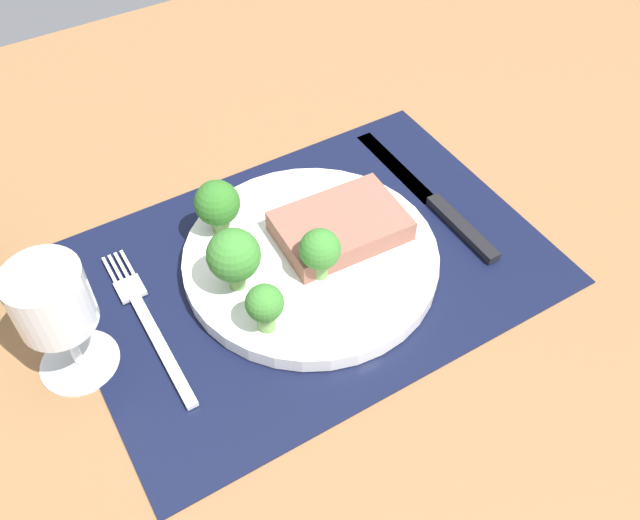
{
  "coord_description": "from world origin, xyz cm",
  "views": [
    {
      "loc": [
        -21.39,
        -37.38,
        49.7
      ],
      "look_at": [
        0.29,
        -1.22,
        1.9
      ],
      "focal_mm": 38.31,
      "sensor_mm": 36.0,
      "label": 1
    }
  ],
  "objects_px": {
    "plate": "(311,258)",
    "wine_glass": "(53,306)",
    "knife": "(435,202)",
    "steak": "(340,226)",
    "fork": "(148,322)"
  },
  "relations": [
    {
      "from": "plate",
      "to": "wine_glass",
      "type": "distance_m",
      "value": 0.24
    },
    {
      "from": "plate",
      "to": "knife",
      "type": "bearing_deg",
      "value": 1.99
    },
    {
      "from": "steak",
      "to": "wine_glass",
      "type": "height_order",
      "value": "wine_glass"
    },
    {
      "from": "wine_glass",
      "to": "fork",
      "type": "bearing_deg",
      "value": 6.47
    },
    {
      "from": "fork",
      "to": "plate",
      "type": "bearing_deg",
      "value": -3.69
    },
    {
      "from": "knife",
      "to": "wine_glass",
      "type": "xyz_separation_m",
      "value": [
        -0.38,
        0.0,
        0.07
      ]
    },
    {
      "from": "fork",
      "to": "wine_glass",
      "type": "distance_m",
      "value": 0.1
    },
    {
      "from": "knife",
      "to": "fork",
      "type": "bearing_deg",
      "value": 179.73
    },
    {
      "from": "fork",
      "to": "wine_glass",
      "type": "relative_size",
      "value": 1.64
    },
    {
      "from": "plate",
      "to": "wine_glass",
      "type": "bearing_deg",
      "value": 178.26
    },
    {
      "from": "fork",
      "to": "wine_glass",
      "type": "bearing_deg",
      "value": -172.15
    },
    {
      "from": "steak",
      "to": "fork",
      "type": "xyz_separation_m",
      "value": [
        -0.2,
        0.01,
        -0.02
      ]
    },
    {
      "from": "steak",
      "to": "fork",
      "type": "distance_m",
      "value": 0.2
    },
    {
      "from": "plate",
      "to": "fork",
      "type": "relative_size",
      "value": 1.26
    },
    {
      "from": "steak",
      "to": "knife",
      "type": "bearing_deg",
      "value": -0.63
    }
  ]
}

